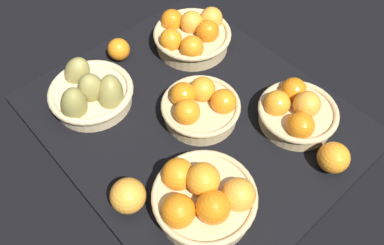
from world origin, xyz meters
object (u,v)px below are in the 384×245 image
basket_far_right (296,112)px  basket_center (200,106)px  loose_orange_front_gap (333,158)px  basket_far_left (192,35)px  basket_near_right (204,197)px  loose_orange_back_gap (128,196)px  basket_near_left_pears (91,93)px  loose_orange_side_gap (119,49)px

basket_far_right → basket_center: bearing=-136.1°
basket_far_right → loose_orange_front_gap: bearing=-15.9°
basket_far_left → basket_near_right: size_ratio=1.01×
basket_center → loose_orange_back_gap: basket_center is taller
loose_orange_back_gap → basket_near_left_pears: bearing=161.4°
basket_near_left_pears → basket_center: basket_near_left_pears is taller
basket_near_left_pears → loose_orange_back_gap: bearing=-18.6°
basket_near_left_pears → loose_orange_side_gap: 19.48cm
loose_orange_front_gap → loose_orange_back_gap: (-25.37, -43.61, 0.24)cm
basket_near_left_pears → basket_center: size_ratio=1.21×
loose_orange_front_gap → basket_far_left: bearing=176.1°
loose_orange_front_gap → loose_orange_back_gap: 50.45cm
loose_orange_side_gap → basket_far_right: bearing=21.5°
basket_center → loose_orange_front_gap: size_ratio=2.72×
loose_orange_side_gap → basket_near_left_pears: bearing=-58.5°
basket_far_left → basket_center: basket_far_left is taller
loose_orange_front_gap → loose_orange_back_gap: size_ratio=0.94×
basket_far_left → loose_orange_front_gap: size_ratio=3.09×
basket_near_right → loose_orange_front_gap: (13.24, 31.30, -1.03)cm
basket_far_left → basket_near_left_pears: (-1.11, -36.69, -0.26)cm
loose_orange_front_gap → basket_near_left_pears: bearing=-150.2°
basket_far_left → basket_near_left_pears: 36.71cm
basket_near_right → loose_orange_front_gap: 34.00cm
basket_near_left_pears → loose_orange_front_gap: 66.09cm
basket_near_left_pears → loose_orange_side_gap: basket_near_left_pears is taller
loose_orange_front_gap → basket_far_right: bearing=164.1°
loose_orange_side_gap → basket_near_right: bearing=-15.5°
basket_far_left → loose_orange_front_gap: bearing=-3.9°
basket_center → loose_orange_back_gap: bearing=-74.6°
basket_center → basket_near_right: basket_near_right is taller
loose_orange_front_gap → loose_orange_side_gap: loose_orange_front_gap is taller
loose_orange_back_gap → basket_center: bearing=105.4°
loose_orange_front_gap → loose_orange_side_gap: 69.44cm
loose_orange_back_gap → loose_orange_front_gap: bearing=59.8°
basket_near_left_pears → basket_near_right: 44.14cm
basket_near_left_pears → loose_orange_front_gap: (57.36, 32.84, -0.48)cm
basket_far_right → loose_orange_back_gap: (-10.17, -47.94, -0.09)cm
basket_near_left_pears → basket_center: bearing=39.3°
basket_near_right → loose_orange_side_gap: (-54.27, 15.05, -1.54)cm
basket_far_right → loose_orange_side_gap: bearing=-158.5°
basket_far_left → basket_center: (22.55, -17.29, -0.35)cm
basket_center → basket_near_right: 27.16cm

